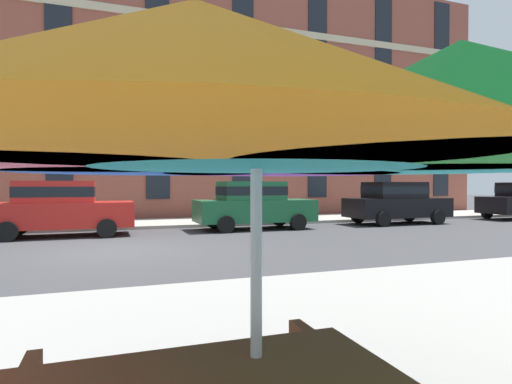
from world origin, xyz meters
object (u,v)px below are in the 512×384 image
Objects in this scene: sedan_red at (60,207)px; sedan_black at (396,202)px; sedan_green at (253,204)px; patio_umbrella at (256,124)px.

sedan_red and sedan_black have the same top height.
sedan_black is (6.45, 0.00, 0.00)m from sedan_green.
patio_umbrella is (-10.92, -12.70, 1.00)m from sedan_black.
sedan_black is 1.22× the size of patio_umbrella.
sedan_black is at bearing 49.32° from patio_umbrella.
patio_umbrella is at bearing -130.68° from sedan_black.
patio_umbrella is (-4.47, -12.70, 1.00)m from sedan_green.
patio_umbrella reaches higher than sedan_green.
patio_umbrella is at bearing -109.38° from sedan_green.
sedan_green is (6.58, 0.00, 0.00)m from sedan_red.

